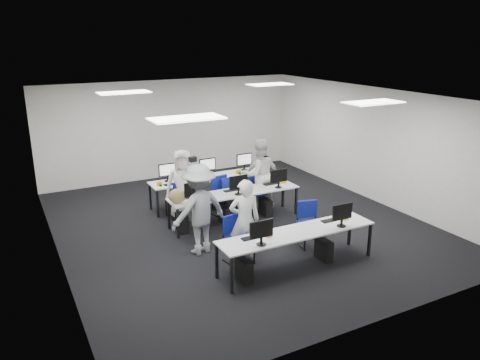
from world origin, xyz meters
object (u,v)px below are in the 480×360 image
chair_6 (225,200)px  chair_2 (191,211)px  chair_3 (224,203)px  photographer (199,209)px  student_2 (183,185)px  chair_4 (259,199)px  chair_1 (310,232)px  student_3 (262,176)px  desk_front (297,234)px  student_1 (259,174)px  chair_0 (238,248)px  chair_7 (262,194)px  chair_5 (178,206)px  desk_mid (235,194)px  student_0 (245,220)px

chair_6 → chair_2: bearing=-173.8°
chair_3 → photographer: (-1.33, -1.62, 0.63)m
chair_2 → chair_3: (0.87, 0.01, 0.04)m
photographer → student_2: bearing=-111.4°
chair_3 → chair_4: bearing=-8.2°
chair_1 → student_3: 2.76m
chair_2 → chair_6: chair_6 is taller
desk_front → chair_2: 3.23m
student_1 → student_2: student_1 is taller
chair_0 → chair_6: bearing=59.9°
chair_4 → chair_7: (0.23, 0.27, 0.01)m
student_2 → desk_front: bearing=-51.0°
chair_1 → chair_4: size_ratio=1.14×
chair_0 → chair_2: chair_0 is taller
chair_1 → chair_3: (-0.85, 2.40, 0.01)m
chair_0 → photographer: photographer is taller
desk_front → chair_5: chair_5 is taller
photographer → desk_front: bearing=123.6°
chair_3 → chair_4: (1.02, 0.01, -0.05)m
chair_4 → chair_3: bearing=169.2°
chair_5 → student_1: bearing=-16.8°
desk_mid → student_0: size_ratio=1.92×
chair_4 → student_1: (0.01, 0.05, 0.64)m
chair_2 → photographer: 1.81m
chair_3 → student_0: size_ratio=0.58×
chair_4 → chair_6: size_ratio=0.89×
chair_3 → photographer: photographer is taller
chair_1 → chair_2: bearing=138.5°
chair_5 → chair_7: 2.29m
chair_2 → student_1: (1.90, 0.07, 0.64)m
student_2 → chair_7: bearing=23.7°
chair_3 → chair_4: size_ratio=1.17×
chair_7 → student_3: bearing=32.0°
student_0 → student_2: 2.55m
chair_1 → chair_4: 2.42m
desk_front → chair_7: bearing=70.5°
chair_7 → student_3: 0.49m
chair_3 → chair_6: bearing=51.4°
student_0 → student_1: (1.70, 2.41, 0.07)m
desk_mid → chair_0: size_ratio=3.40×
chair_6 → student_1: bearing=-21.4°
desk_front → chair_1: size_ratio=3.41×
chair_7 → desk_front: bearing=-113.9°
chair_0 → student_1: size_ratio=0.52×
chair_3 → chair_4: chair_3 is taller
chair_5 → student_2: (0.07, -0.20, 0.56)m
student_2 → student_3: bearing=23.8°
chair_1 → chair_5: bearing=136.8°
chair_4 → chair_5: size_ratio=0.87×
chair_3 → photographer: 2.19m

